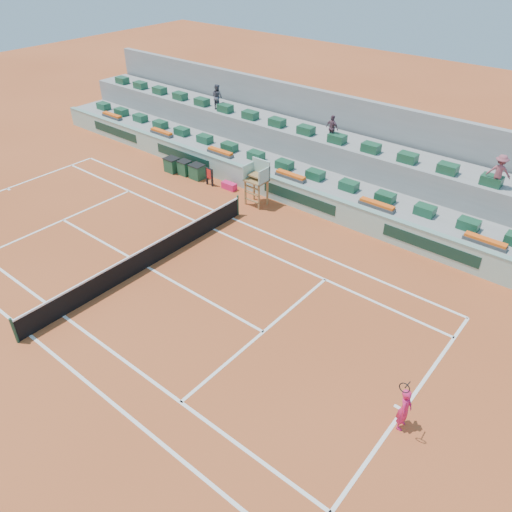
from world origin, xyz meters
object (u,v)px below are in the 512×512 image
at_px(umpire_chair, 258,177).
at_px(drink_cooler_a, 197,172).
at_px(tennis_player, 405,409).
at_px(player_bag, 229,186).

bearing_deg(umpire_chair, drink_cooler_a, 177.76).
height_order(umpire_chair, tennis_player, umpire_chair).
xyz_separation_m(player_bag, drink_cooler_a, (-2.34, -0.14, 0.23)).
height_order(drink_cooler_a, tennis_player, tennis_player).
bearing_deg(drink_cooler_a, umpire_chair, -2.24).
height_order(player_bag, drink_cooler_a, drink_cooler_a).
xyz_separation_m(player_bag, umpire_chair, (2.29, -0.32, 1.35)).
relative_size(umpire_chair, drink_cooler_a, 2.86).
relative_size(umpire_chair, tennis_player, 1.05).
bearing_deg(player_bag, drink_cooler_a, -176.67).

